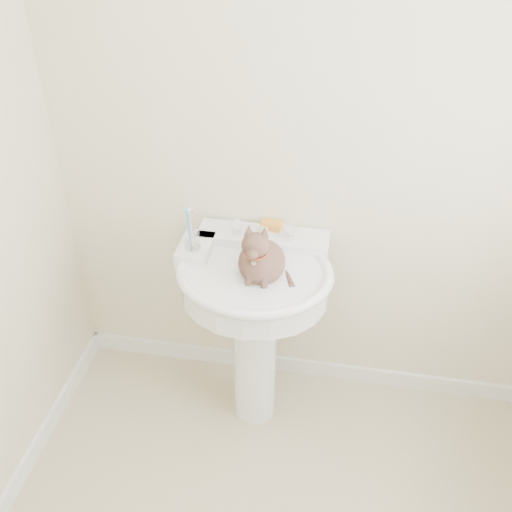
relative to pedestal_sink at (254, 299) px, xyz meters
The scene contains 7 objects.
wall_back 0.65m from the pedestal_sink, 59.05° to the left, with size 2.20×0.00×2.50m, color beige, non-canonical shape.
baseboard_back 0.74m from the pedestal_sink, 58.16° to the left, with size 2.20×0.02×0.09m, color white.
pedestal_sink is the anchor object (origin of this frame).
faucet 0.28m from the pedestal_sink, 89.02° to the left, with size 0.28×0.12×0.14m.
soap_bar 0.33m from the pedestal_sink, 83.16° to the left, with size 0.09×0.06×0.03m, color orange.
toothbrush_cup 0.36m from the pedestal_sink, 169.93° to the left, with size 0.07×0.07×0.19m.
cat 0.23m from the pedestal_sink, 44.66° to the right, with size 0.21×0.26×0.38m.
Camera 1 is at (0.17, -1.07, 2.30)m, focal length 42.00 mm.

